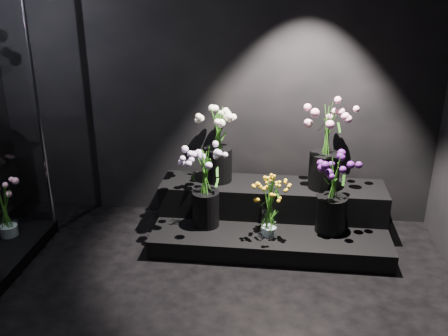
# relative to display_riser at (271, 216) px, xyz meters

# --- Properties ---
(wall_back) EXTENTS (4.00, 0.00, 4.00)m
(wall_back) POSITION_rel_display_riser_xyz_m (-0.56, 0.40, 1.22)
(wall_back) COLOR black
(wall_back) RESTS_ON floor
(display_riser) EXTENTS (1.99, 0.89, 0.44)m
(display_riser) POSITION_rel_display_riser_xyz_m (0.00, 0.00, 0.00)
(display_riser) COLOR black
(display_riser) RESTS_ON floor
(bouquet_orange_bells) EXTENTS (0.27, 0.27, 0.51)m
(bouquet_orange_bells) POSITION_rel_display_riser_xyz_m (-0.01, -0.30, 0.25)
(bouquet_orange_bells) COLOR white
(bouquet_orange_bells) RESTS_ON display_riser
(bouquet_lilac) EXTENTS (0.37, 0.37, 0.71)m
(bouquet_lilac) POSITION_rel_display_riser_xyz_m (-0.56, -0.19, 0.40)
(bouquet_lilac) COLOR black
(bouquet_lilac) RESTS_ON display_riser
(bouquet_purple) EXTENTS (0.34, 0.34, 0.66)m
(bouquet_purple) POSITION_rel_display_riser_xyz_m (0.50, -0.17, 0.33)
(bouquet_purple) COLOR black
(bouquet_purple) RESTS_ON display_riser
(bouquet_cream_roses) EXTENTS (0.45, 0.45, 0.67)m
(bouquet_cream_roses) POSITION_rel_display_riser_xyz_m (-0.49, 0.15, 0.64)
(bouquet_cream_roses) COLOR black
(bouquet_cream_roses) RESTS_ON display_riser
(bouquet_pink_roses) EXTENTS (0.49, 0.49, 0.76)m
(bouquet_pink_roses) POSITION_rel_display_riser_xyz_m (0.44, 0.11, 0.69)
(bouquet_pink_roses) COLOR black
(bouquet_pink_roses) RESTS_ON display_riser
(bouquet_case_base_pink) EXTENTS (0.38, 0.38, 0.46)m
(bouquet_case_base_pink) POSITION_rel_display_riser_xyz_m (-2.22, -0.46, 0.16)
(bouquet_case_base_pink) COLOR white
(bouquet_case_base_pink) RESTS_ON display_case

